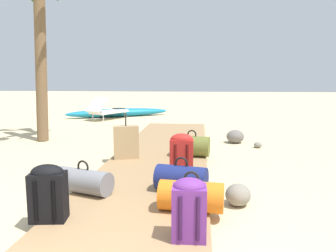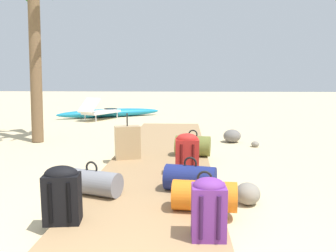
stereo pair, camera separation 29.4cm
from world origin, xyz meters
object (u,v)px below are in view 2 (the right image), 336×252
(duffel_bag_grey, at_px, (92,182))
(backpack_black, at_px, (62,193))
(duffel_bag_orange, at_px, (204,196))
(suitcase_tan, at_px, (128,142))
(duffel_bag_olive, at_px, (193,146))
(duffel_bag_navy, at_px, (190,178))
(backpack_red, at_px, (187,153))
(kayak, at_px, (110,113))
(backpack_purple, at_px, (209,207))
(lounge_chair, at_px, (99,111))

(duffel_bag_grey, xyz_separation_m, backpack_black, (-0.06, -0.79, 0.15))
(duffel_bag_orange, distance_m, duffel_bag_grey, 1.36)
(duffel_bag_orange, xyz_separation_m, duffel_bag_grey, (-1.30, 0.42, -0.01))
(suitcase_tan, xyz_separation_m, duffel_bag_olive, (1.11, 0.27, -0.10))
(suitcase_tan, bearing_deg, duffel_bag_orange, -61.80)
(duffel_bag_navy, distance_m, duffel_bag_grey, 1.17)
(backpack_red, xyz_separation_m, duffel_bag_olive, (0.11, 1.20, -0.14))
(backpack_red, height_order, kayak, backpack_red)
(backpack_purple, relative_size, backpack_black, 0.97)
(duffel_bag_olive, xyz_separation_m, duffel_bag_orange, (0.06, -2.47, -0.02))
(duffel_bag_olive, bearing_deg, duffel_bag_orange, -88.50)
(duffel_bag_navy, bearing_deg, backpack_black, -141.84)
(lounge_chair, relative_size, kayak, 0.45)
(duffel_bag_navy, xyz_separation_m, suitcase_tan, (-1.04, 1.60, 0.12))
(duffel_bag_navy, height_order, suitcase_tan, suitcase_tan)
(backpack_black, height_order, kayak, backpack_black)
(duffel_bag_navy, relative_size, duffel_bag_olive, 1.02)
(backpack_purple, bearing_deg, duffel_bag_grey, 141.54)
(suitcase_tan, distance_m, duffel_bag_olive, 1.15)
(kayak, bearing_deg, backpack_red, -69.81)
(backpack_red, distance_m, backpack_black, 2.02)
(duffel_bag_orange, bearing_deg, suitcase_tan, 118.20)
(suitcase_tan, bearing_deg, duffel_bag_navy, -56.99)
(suitcase_tan, relative_size, kayak, 0.21)
(backpack_black, bearing_deg, suitcase_tan, 85.93)
(suitcase_tan, height_order, kayak, suitcase_tan)
(backpack_purple, distance_m, suitcase_tan, 3.04)
(backpack_purple, relative_size, duffel_bag_orange, 0.78)
(lounge_chair, xyz_separation_m, kayak, (0.21, 0.88, -0.17))
(backpack_red, xyz_separation_m, duffel_bag_orange, (0.17, -1.27, -0.16))
(backpack_red, height_order, lounge_chair, lounge_chair)
(backpack_red, relative_size, duffel_bag_grey, 0.80)
(suitcase_tan, relative_size, duffel_bag_olive, 1.19)
(suitcase_tan, distance_m, backpack_black, 2.57)
(backpack_red, bearing_deg, kayak, 110.19)
(duffel_bag_navy, distance_m, duffel_bag_olive, 1.87)
(duffel_bag_olive, relative_size, kayak, 0.18)
(duffel_bag_orange, height_order, duffel_bag_grey, duffel_bag_orange)
(backpack_red, distance_m, duffel_bag_navy, 0.69)
(duffel_bag_olive, distance_m, backpack_black, 3.11)
(backpack_purple, height_order, kayak, backpack_purple)
(backpack_black, bearing_deg, duffel_bag_navy, 38.16)
(lounge_chair, bearing_deg, backpack_red, -65.92)
(backpack_black, relative_size, kayak, 0.15)
(backpack_purple, relative_size, lounge_chair, 0.32)
(duffel_bag_olive, height_order, lounge_chair, lounge_chair)
(lounge_chair, height_order, kayak, lounge_chair)
(duffel_bag_navy, bearing_deg, backpack_red, 93.15)
(backpack_purple, relative_size, backpack_red, 0.89)
(duffel_bag_olive, relative_size, duffel_bag_grey, 0.87)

